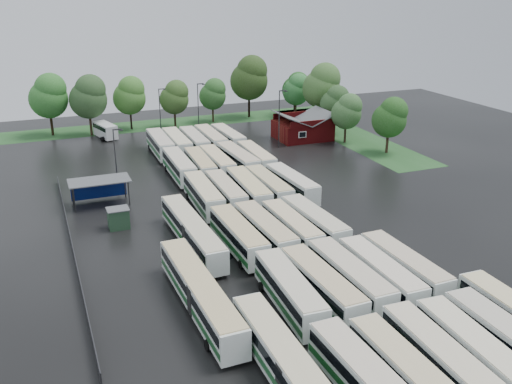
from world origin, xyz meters
name	(u,v)px	position (x,y,z in m)	size (l,w,h in m)	color
ground	(278,248)	(0.00, 0.00, 0.00)	(160.00, 160.00, 0.00)	black
brick_building	(303,129)	(24.00, 42.77, 1.87)	(10.07, 8.60, 5.39)	#610A0C
wash_shed	(99,183)	(-17.20, 22.02, 2.99)	(8.20, 4.20, 3.58)	#2D2D30
utility_hut	(118,218)	(-16.20, 12.60, 1.32)	(2.70, 2.20, 2.62)	#1E3C25
grass_strip_north	(166,124)	(2.00, 64.80, 0.01)	(80.00, 10.00, 0.01)	#224F21
grass_strip_east	(347,134)	(34.00, 42.80, 0.01)	(10.00, 50.00, 0.01)	#224F21
west_fence	(72,246)	(-22.20, 8.00, 0.60)	(0.10, 50.00, 1.20)	#2D2D30
bus_r0c0	(365,381)	(-4.57, -25.91, 1.91)	(3.03, 12.55, 3.47)	silver
bus_r0c1	(406,374)	(-1.38, -26.32, 1.87)	(2.69, 12.23, 3.40)	silver
bus_r0c2	(438,359)	(2.03, -25.71, 1.87)	(2.94, 12.30, 3.40)	silver
bus_r0c3	(474,352)	(5.14, -26.09, 1.88)	(3.21, 12.42, 3.43)	silver
bus_r0c4	(508,343)	(8.47, -26.16, 1.93)	(2.81, 12.65, 3.52)	silver
bus_r1c0	(289,291)	(-4.35, -12.38, 1.91)	(3.25, 12.60, 3.48)	silver
bus_r1c1	(321,286)	(-1.10, -12.58, 1.92)	(3.07, 12.62, 3.49)	silver
bus_r1c2	(349,277)	(2.16, -12.18, 1.94)	(2.91, 12.72, 3.53)	silver
bus_r1c3	(380,274)	(5.38, -12.64, 1.89)	(2.66, 12.33, 3.43)	silver
bus_r1c4	(404,267)	(8.50, -12.23, 1.87)	(2.92, 12.27, 3.40)	silver
bus_r2c0	(238,236)	(-4.57, 0.90, 1.92)	(2.87, 12.58, 3.49)	silver
bus_r2c1	(265,231)	(-1.31, 0.94, 1.93)	(3.11, 12.70, 3.51)	silver
bus_r2c2	(291,228)	(2.05, 0.91, 1.83)	(2.76, 12.02, 3.33)	silver
bus_r2c3	(314,223)	(5.13, 1.08, 1.90)	(3.23, 12.51, 3.45)	silver
bus_r3c0	(204,195)	(-4.44, 14.96, 1.91)	(3.05, 12.56, 3.47)	silver
bus_r3c1	(226,192)	(-1.28, 15.04, 1.84)	(2.80, 12.08, 3.35)	silver
bus_r3c2	(248,190)	(1.89, 14.57, 1.94)	(3.19, 12.76, 3.53)	silver
bus_r3c3	(268,187)	(5.03, 14.87, 1.85)	(2.62, 12.12, 3.37)	silver
bus_r3c4	(292,184)	(8.57, 14.73, 1.86)	(3.19, 12.25, 3.38)	silver
bus_r4c0	(179,166)	(-4.32, 28.49, 1.93)	(2.92, 12.63, 3.50)	silver
bus_r4c1	(200,165)	(-1.04, 28.12, 1.83)	(3.10, 12.08, 3.33)	silver
bus_r4c2	(217,163)	(1.84, 28.30, 1.85)	(2.72, 12.10, 3.36)	silver
bus_r4c3	(238,160)	(5.31, 28.35, 1.94)	(3.22, 12.79, 3.53)	silver
bus_r4c4	(256,158)	(8.57, 28.46, 1.85)	(2.76, 12.12, 3.36)	silver
bus_r5c0	(160,144)	(-4.22, 42.09, 1.93)	(2.94, 12.68, 3.51)	silver
bus_r5c1	(177,143)	(-1.28, 41.77, 1.93)	(2.85, 12.64, 3.51)	silver
bus_r5c2	(194,142)	(1.93, 41.84, 1.88)	(2.79, 12.31, 3.42)	silver
bus_r5c3	(211,140)	(5.04, 41.91, 1.91)	(2.68, 12.48, 3.47)	silver
bus_r5c4	(228,138)	(8.47, 42.22, 1.83)	(2.97, 12.06, 3.33)	silver
artic_bus_west_a	(290,370)	(-9.12, -22.71, 1.88)	(2.68, 18.24, 3.38)	silver
artic_bus_west_b	(192,232)	(-9.07, 4.16, 1.85)	(3.03, 18.06, 3.34)	silver
artic_bus_west_c	(200,293)	(-12.19, -9.65, 1.92)	(3.11, 18.74, 3.47)	silver
minibus	(105,130)	(-11.63, 57.65, 1.60)	(4.05, 7.00, 2.88)	silver
tree_north_0	(49,96)	(-21.03, 63.56, 8.00)	(7.51, 7.51, 12.43)	black
tree_north_1	(89,96)	(-13.81, 60.68, 7.83)	(7.34, 7.34, 12.16)	#332418
tree_north_2	(130,95)	(-5.51, 62.80, 7.12)	(6.68, 6.68, 11.06)	black
tree_north_3	(175,97)	(3.40, 61.03, 6.44)	(6.05, 6.05, 10.01)	black
tree_north_4	(213,94)	(12.31, 62.86, 6.15)	(5.78, 5.78, 9.57)	#362818
tree_north_5	(250,77)	(21.34, 64.20, 8.93)	(8.38, 8.38, 13.87)	black
tree_north_6	(296,87)	(31.85, 62.41, 6.35)	(5.97, 5.97, 9.88)	black
tree_east_0	(391,117)	(34.06, 28.39, 6.52)	(6.12, 6.12, 10.13)	#392419
tree_east_1	(347,111)	(30.50, 37.19, 6.09)	(5.71, 5.71, 9.46)	black
tree_east_2	(335,102)	(32.23, 44.92, 6.19)	(5.81, 5.81, 9.62)	black
tree_east_3	(323,85)	(32.70, 51.45, 8.53)	(8.00, 8.00, 13.25)	black
tree_east_4	(297,89)	(30.92, 59.99, 6.36)	(5.97, 5.97, 9.89)	#342617
lamp_post_ne	(280,115)	(17.38, 38.89, 6.15)	(1.63, 0.32, 10.60)	#2D2D30
lamp_post_nw	(116,156)	(-14.10, 25.81, 5.47)	(1.45, 0.28, 9.41)	#2D2D30
lamp_post_back_w	(160,109)	(-1.17, 54.52, 5.53)	(1.47, 0.29, 9.53)	#2D2D30
lamp_post_back_e	(199,104)	(6.72, 54.93, 5.79)	(1.54, 0.30, 9.97)	#2D2D30
puddle_0	(384,363)	(-0.56, -22.60, 0.00)	(5.46, 5.46, 0.01)	black
puddle_1	(449,319)	(8.60, -19.34, 0.00)	(4.32, 4.32, 0.01)	black
puddle_2	(212,252)	(-7.43, 1.88, 0.00)	(5.84, 5.84, 0.01)	black
puddle_3	(344,246)	(7.38, -2.40, 0.00)	(5.14, 5.14, 0.01)	black
puddle_4	(475,310)	(11.86, -18.91, 0.00)	(2.45, 2.45, 0.01)	black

